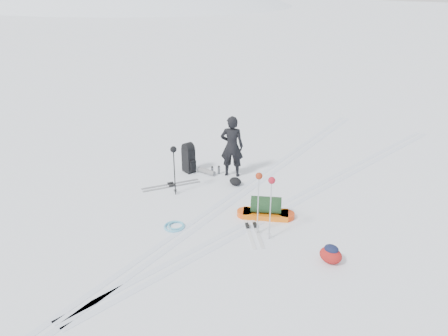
# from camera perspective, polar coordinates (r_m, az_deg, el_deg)

# --- Properties ---
(ground) EXTENTS (200.00, 200.00, 0.00)m
(ground) POSITION_cam_1_polar(r_m,az_deg,el_deg) (11.08, -0.40, -5.05)
(ground) COLOR white
(ground) RESTS_ON ground
(ski_tracks) EXTENTS (3.38, 17.97, 0.01)m
(ski_tracks) POSITION_cam_1_polar(r_m,az_deg,el_deg) (11.39, 4.77, -4.26)
(ski_tracks) COLOR silver
(ski_tracks) RESTS_ON ground
(skier) EXTENTS (0.78, 0.70, 1.80)m
(skier) POSITION_cam_1_polar(r_m,az_deg,el_deg) (12.42, 1.04, 2.84)
(skier) COLOR black
(skier) RESTS_ON ground
(pulk_sled) EXTENTS (1.40, 1.06, 0.53)m
(pulk_sled) POSITION_cam_1_polar(r_m,az_deg,el_deg) (10.58, 5.49, -5.41)
(pulk_sled) COLOR orange
(pulk_sled) RESTS_ON ground
(expedition_rucksack) EXTENTS (1.01, 0.45, 0.91)m
(expedition_rucksack) POSITION_cam_1_polar(r_m,az_deg,el_deg) (12.85, -4.37, 1.20)
(expedition_rucksack) COLOR black
(expedition_rucksack) RESTS_ON ground
(ski_poles_black) EXTENTS (0.18, 0.17, 1.36)m
(ski_poles_black) POSITION_cam_1_polar(r_m,az_deg,el_deg) (11.31, -6.59, 1.66)
(ski_poles_black) COLOR black
(ski_poles_black) RESTS_ON ground
(ski_poles_silver) EXTENTS (0.48, 0.17, 1.51)m
(ski_poles_silver) POSITION_cam_1_polar(r_m,az_deg,el_deg) (9.32, 5.38, -2.28)
(ski_poles_silver) COLOR #B1B3B8
(ski_poles_silver) RESTS_ON ground
(touring_skis_grey) EXTENTS (1.01, 1.55, 0.06)m
(touring_skis_grey) POSITION_cam_1_polar(r_m,az_deg,el_deg) (12.23, -6.91, -2.23)
(touring_skis_grey) COLOR gray
(touring_skis_grey) RESTS_ON ground
(touring_skis_white) EXTENTS (1.51, 1.50, 0.07)m
(touring_skis_white) POSITION_cam_1_polar(r_m,az_deg,el_deg) (10.25, 3.56, -7.61)
(touring_skis_white) COLOR silver
(touring_skis_white) RESTS_ON ground
(rope_coil) EXTENTS (0.59, 0.59, 0.06)m
(rope_coil) POSITION_cam_1_polar(r_m,az_deg,el_deg) (10.28, -6.44, -7.54)
(rope_coil) COLOR #56AED2
(rope_coil) RESTS_ON ground
(small_daypack) EXTENTS (0.58, 0.54, 0.40)m
(small_daypack) POSITION_cam_1_polar(r_m,az_deg,el_deg) (9.25, 13.78, -10.87)
(small_daypack) COLOR maroon
(small_daypack) RESTS_ON ground
(thermos_pair) EXTENTS (0.18, 0.27, 0.28)m
(thermos_pair) POSITION_cam_1_polar(r_m,az_deg,el_deg) (12.76, -1.13, -0.33)
(thermos_pair) COLOR #53555A
(thermos_pair) RESTS_ON ground
(stuff_sack) EXTENTS (0.40, 0.33, 0.22)m
(stuff_sack) POSITION_cam_1_polar(r_m,az_deg,el_deg) (12.13, 1.50, -1.77)
(stuff_sack) COLOR black
(stuff_sack) RESTS_ON ground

